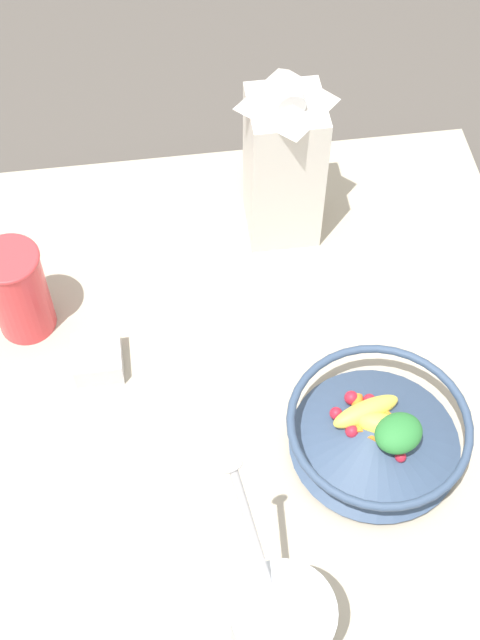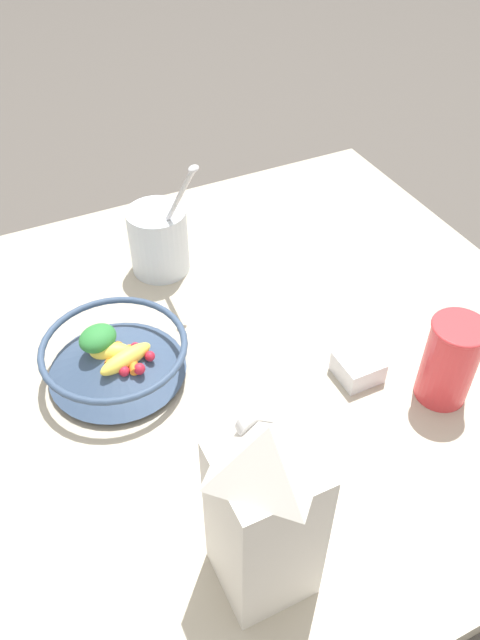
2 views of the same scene
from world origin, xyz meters
name	(u,v)px [view 2 (image 2 of 2)]	position (x,y,z in m)	size (l,w,h in m)	color
ground_plane	(262,359)	(0.00, 0.00, 0.00)	(6.00, 6.00, 0.00)	#4C4742
countertop	(263,352)	(0.00, 0.00, 0.02)	(0.94, 0.94, 0.03)	#B2A893
fruit_bowl	(115,356)	(0.22, -0.04, 0.07)	(0.21, 0.21, 0.08)	#384C6B
milk_carton	(265,510)	(0.17, 0.32, 0.17)	(0.09, 0.09, 0.27)	silver
yogurt_tub	(158,237)	(0.07, -0.25, 0.10)	(0.10, 0.15, 0.24)	silver
drinking_cup	(450,360)	(-0.18, 0.20, 0.10)	(0.08, 0.08, 0.13)	#DB383D
spice_jar	(358,368)	(-0.10, 0.12, 0.05)	(0.06, 0.06, 0.04)	silver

